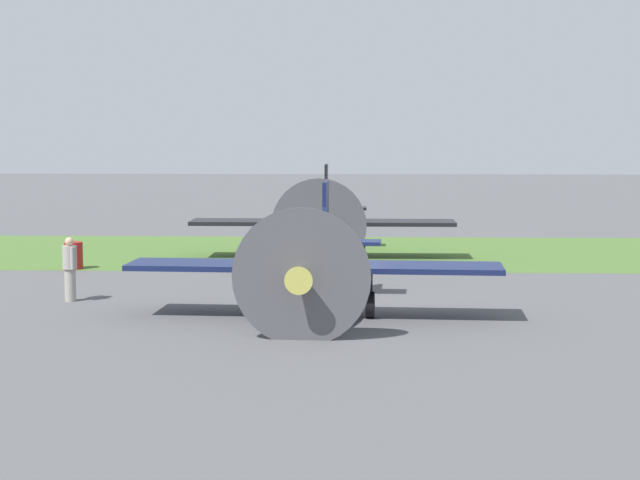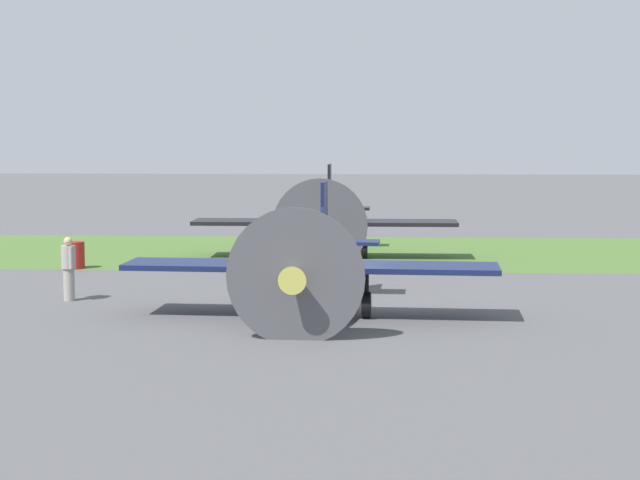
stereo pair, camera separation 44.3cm
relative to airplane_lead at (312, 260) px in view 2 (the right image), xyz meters
name	(u,v)px [view 2 (the right image)]	position (x,y,z in m)	size (l,w,h in m)	color
ground_plane	(331,305)	(-0.43, -1.40, -1.39)	(160.00, 160.00, 0.00)	#515154
grass_verge	(344,252)	(-0.43, -13.25, -1.38)	(120.00, 11.00, 0.01)	#476B2D
airplane_lead	(312,260)	(0.00, 0.00, 0.00)	(9.29, 7.35, 3.31)	#141E47
airplane_wingman	(325,218)	(0.21, -11.73, 0.04)	(9.48, 7.55, 3.40)	black
ground_crew_chief	(69,267)	(6.67, -1.77, -0.47)	(0.38, 0.55, 1.73)	#9E998E
fuel_drum	(76,255)	(8.35, -8.18, -0.94)	(0.60, 0.60, 0.90)	maroon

